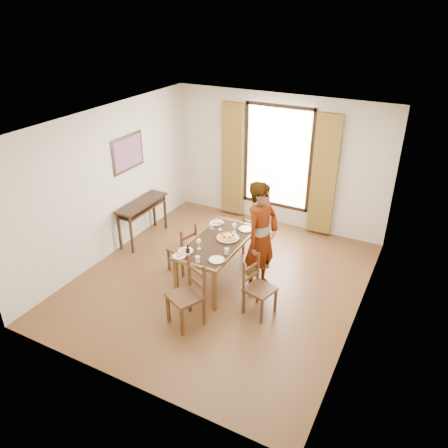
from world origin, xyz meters
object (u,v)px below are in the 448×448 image
at_px(dining_table, 218,244).
at_px(pasta_platter, 228,236).
at_px(console_table, 142,207).
at_px(man, 261,239).

height_order(dining_table, pasta_platter, pasta_platter).
height_order(console_table, pasta_platter, pasta_platter).
bearing_deg(man, console_table, 92.82).
xyz_separation_m(dining_table, man, (0.73, 0.08, 0.26)).
height_order(console_table, dining_table, console_table).
height_order(console_table, man, man).
bearing_deg(pasta_platter, man, -4.70).
bearing_deg(console_table, man, -10.32).
relative_size(dining_table, pasta_platter, 4.06).
distance_m(console_table, pasta_platter, 2.14).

